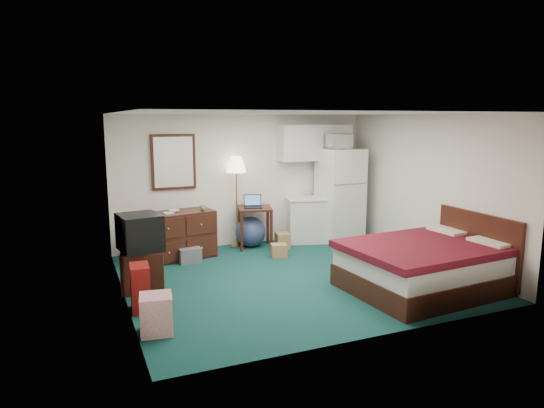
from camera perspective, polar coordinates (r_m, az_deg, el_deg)
name	(u,v)px	position (r m, az deg, el deg)	size (l,w,h in m)	color
floor	(293,277)	(7.60, 2.46, -8.56)	(5.00, 4.50, 0.01)	#114645
ceiling	(294,113)	(7.20, 2.61, 10.64)	(5.00, 4.50, 0.01)	white
walls	(293,197)	(7.30, 2.53, 0.78)	(5.01, 4.51, 2.50)	white
mirror	(173,162)	(8.94, -11.53, 4.87)	(0.80, 0.06, 1.00)	white
upper_cabinets	(315,143)	(9.72, 5.12, 7.21)	(1.50, 0.35, 0.70)	silver
headboard	(477,246)	(7.87, 23.00, -4.54)	(0.06, 1.56, 1.00)	black
dresser	(179,235)	(8.61, -10.91, -3.63)	(1.22, 0.55, 0.83)	black
floor_lamp	(237,202)	(9.16, -4.18, 0.20)	(0.37, 0.37, 1.73)	gold
desk	(255,227)	(9.20, -2.00, -2.76)	(0.61, 0.61, 0.77)	black
exercise_ball	(251,232)	(9.27, -2.52, -3.28)	(0.58, 0.58, 0.58)	navy
kitchen_counter	(307,220)	(9.66, 4.19, -1.92)	(0.78, 0.59, 0.85)	silver
fridge	(340,195)	(9.72, 7.99, 1.04)	(0.76, 0.76, 1.84)	silver
bed	(424,267)	(7.28, 17.43, -7.11)	(2.09, 1.63, 0.67)	#4D1014
tv_stand	(143,269)	(7.26, -14.93, -7.38)	(0.58, 0.64, 0.58)	black
suitcase	(140,288)	(6.46, -15.24, -9.49)	(0.23, 0.37, 0.60)	maroon
retail_box	(156,314)	(5.81, -13.46, -12.48)	(0.36, 0.36, 0.45)	silver
file_bin	(190,255)	(8.42, -9.67, -5.93)	(0.37, 0.27, 0.26)	slate
cardboard_box_a	(279,250)	(8.63, 0.81, -5.48)	(0.27, 0.23, 0.23)	olive
cardboard_box_b	(283,240)	(9.21, 1.25, -4.30)	(0.24, 0.29, 0.29)	olive
laptop	(253,202)	(9.06, -2.25, 0.27)	(0.33, 0.27, 0.23)	black
crt_tv	(140,232)	(7.09, -15.31, -3.23)	(0.56, 0.60, 0.51)	black
microwave	(338,140)	(9.54, 7.78, 7.51)	(0.52, 0.29, 0.35)	silver
book_a	(164,208)	(8.36, -12.62, -0.47)	(0.15, 0.02, 0.20)	olive
book_b	(169,205)	(8.57, -11.99, -0.15)	(0.16, 0.02, 0.22)	olive
mug	(203,207)	(8.55, -8.13, -0.40)	(0.11, 0.09, 0.11)	green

